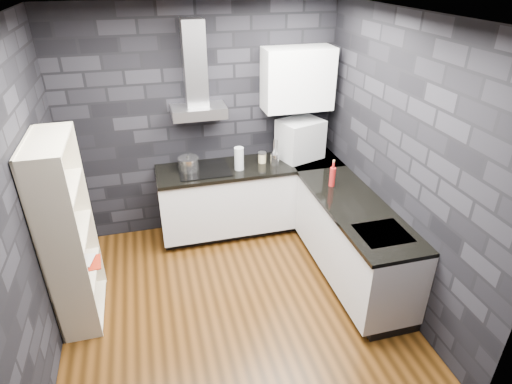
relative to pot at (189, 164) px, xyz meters
name	(u,v)px	position (x,y,z in m)	size (l,w,h in m)	color
ground	(234,304)	(0.22, -1.33, -0.98)	(3.20, 3.20, 0.00)	#48280E
ceiling	(224,16)	(0.22, -1.33, 1.72)	(3.20, 3.20, 0.00)	white
wall_back	(202,123)	(0.22, 0.30, 0.37)	(3.20, 0.05, 2.70)	black
wall_front	(292,323)	(0.22, -2.95, 0.37)	(3.20, 0.05, 2.70)	black
wall_left	(23,211)	(-1.41, -1.33, 0.37)	(0.05, 3.20, 2.70)	black
wall_right	(399,165)	(1.84, -1.33, 0.37)	(0.05, 3.20, 2.70)	black
toekick_back	(250,223)	(0.72, 0.01, -0.93)	(2.18, 0.50, 0.10)	black
toekick_right	(352,272)	(1.56, -1.23, -0.93)	(0.50, 1.78, 0.10)	black
counter_back_cab	(250,196)	(0.72, -0.03, -0.50)	(2.20, 0.60, 0.76)	silver
counter_right_cab	(353,240)	(1.52, -1.23, -0.50)	(0.60, 1.80, 0.76)	silver
counter_back_top	(250,167)	(0.72, -0.04, -0.10)	(2.20, 0.62, 0.04)	black
counter_right_top	(356,207)	(1.51, -1.23, -0.10)	(0.62, 1.80, 0.04)	black
counter_corner_top	(313,159)	(1.52, -0.03, -0.10)	(0.62, 0.62, 0.04)	black
hood_body	(199,112)	(0.17, 0.10, 0.58)	(0.60, 0.34, 0.12)	#A1A1A6
hood_chimney	(195,63)	(0.17, 0.17, 1.09)	(0.24, 0.20, 0.90)	#A1A1A6
upper_cabinet	(298,79)	(1.32, 0.10, 0.87)	(0.80, 0.35, 0.70)	white
cooktop	(204,169)	(0.17, -0.03, -0.07)	(0.58, 0.50, 0.01)	black
sink_rim	(383,233)	(1.52, -1.73, -0.09)	(0.44, 0.40, 0.01)	#A1A1A6
pot	(189,164)	(0.00, 0.00, 0.00)	(0.23, 0.23, 0.14)	silver
glass_vase	(239,159)	(0.57, -0.11, 0.05)	(0.11, 0.11, 0.27)	#B6BDC3
storage_jar	(262,158)	(0.88, 0.00, -0.02)	(0.09, 0.09, 0.11)	#C9B989
utensil_crock	(275,159)	(1.01, -0.09, -0.01)	(0.10, 0.10, 0.13)	silver
appliance_garage	(300,140)	(1.37, 0.04, 0.15)	(0.50, 0.39, 0.50)	#A9ACB1
red_bottle	(332,177)	(1.44, -0.77, 0.03)	(0.06, 0.06, 0.21)	maroon
bookshelf	(68,234)	(-1.20, -1.03, -0.08)	(0.34, 0.80, 1.80)	beige
fruit_bowl	(66,237)	(-1.20, -1.13, -0.04)	(0.21, 0.21, 0.05)	silver
book_red	(79,256)	(-1.19, -0.92, -0.41)	(0.19, 0.02, 0.25)	#9B210F
book_second	(75,253)	(-1.22, -0.88, -0.39)	(0.15, 0.02, 0.21)	#B2B2B2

